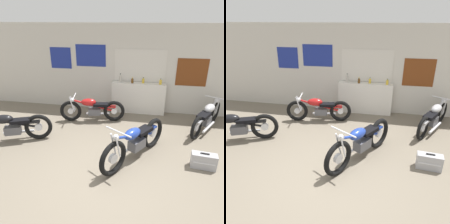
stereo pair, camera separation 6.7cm
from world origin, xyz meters
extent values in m
plane|color=#706656|center=(0.00, 0.00, 0.00)|extent=(24.00, 24.00, 0.00)
cube|color=beige|center=(0.00, 3.43, 1.40)|extent=(10.00, 0.06, 2.80)
cube|color=silver|center=(0.39, 3.39, 1.54)|extent=(1.55, 0.01, 0.95)
cube|color=beige|center=(0.39, 3.39, 1.54)|extent=(1.61, 0.01, 1.01)
cube|color=brown|center=(1.97, 3.39, 1.39)|extent=(0.92, 0.01, 0.84)
cube|color=navy|center=(-1.22, 3.39, 1.80)|extent=(0.99, 0.01, 0.69)
cube|color=navy|center=(-2.25, 3.39, 1.70)|extent=(0.72, 0.01, 0.69)
cube|color=silver|center=(0.39, 3.25, 0.51)|extent=(1.72, 0.28, 1.01)
cylinder|color=#B7B2A8|center=(-0.21, 3.24, 1.12)|extent=(0.08, 0.08, 0.20)
cone|color=#B7B2A8|center=(-0.21, 3.24, 1.25)|extent=(0.06, 0.06, 0.06)
cylinder|color=black|center=(-0.21, 3.24, 1.29)|extent=(0.03, 0.03, 0.02)
cylinder|color=#5B3814|center=(0.18, 3.20, 1.08)|extent=(0.07, 0.07, 0.14)
cone|color=#5B3814|center=(0.18, 3.20, 1.17)|extent=(0.06, 0.06, 0.04)
cylinder|color=gold|center=(0.18, 3.20, 1.20)|extent=(0.03, 0.03, 0.02)
cylinder|color=gold|center=(0.52, 3.27, 1.08)|extent=(0.08, 0.08, 0.13)
cone|color=gold|center=(0.52, 3.27, 1.16)|extent=(0.06, 0.06, 0.04)
cylinder|color=black|center=(0.52, 3.27, 1.19)|extent=(0.03, 0.03, 0.01)
cylinder|color=gold|center=(1.05, 3.22, 1.08)|extent=(0.08, 0.08, 0.13)
cone|color=gold|center=(1.05, 3.22, 1.16)|extent=(0.07, 0.07, 0.04)
cylinder|color=black|center=(1.05, 3.22, 1.19)|extent=(0.03, 0.03, 0.01)
torus|color=black|center=(-1.57, 2.21, 0.32)|extent=(0.66, 0.22, 0.65)
cylinder|color=silver|center=(-1.57, 2.21, 0.32)|extent=(0.18, 0.10, 0.17)
torus|color=black|center=(-0.28, 2.45, 0.32)|extent=(0.66, 0.22, 0.65)
cylinder|color=silver|center=(-0.28, 2.45, 0.32)|extent=(0.18, 0.10, 0.17)
cube|color=#4C4C51|center=(-0.86, 2.35, 0.31)|extent=(0.40, 0.28, 0.19)
cylinder|color=#B21919|center=(-0.86, 2.35, 0.50)|extent=(1.19, 0.27, 0.40)
ellipsoid|color=#B21919|center=(-1.03, 2.31, 0.61)|extent=(0.48, 0.32, 0.22)
cube|color=black|center=(-0.67, 2.38, 0.53)|extent=(0.48, 0.32, 0.08)
cube|color=#B21919|center=(-0.35, 2.44, 0.47)|extent=(0.28, 0.19, 0.04)
cylinder|color=silver|center=(-1.50, 2.17, 0.55)|extent=(0.17, 0.06, 0.45)
cylinder|color=silver|center=(-1.52, 2.29, 0.55)|extent=(0.17, 0.06, 0.45)
cylinder|color=silver|center=(-1.44, 2.24, 0.78)|extent=(0.15, 0.64, 0.03)
sphere|color=silver|center=(-1.50, 2.23, 0.68)|extent=(0.13, 0.13, 0.13)
cylinder|color=silver|center=(-0.79, 2.50, 0.18)|extent=(0.72, 0.19, 0.06)
torus|color=black|center=(2.74, 3.02, 0.32)|extent=(0.40, 0.59, 0.64)
cylinder|color=silver|center=(2.74, 3.02, 0.32)|extent=(0.14, 0.18, 0.18)
torus|color=black|center=(2.01, 1.78, 0.32)|extent=(0.40, 0.59, 0.64)
cylinder|color=silver|center=(2.01, 1.78, 0.32)|extent=(0.14, 0.18, 0.18)
cube|color=#4C4C51|center=(2.34, 2.34, 0.30)|extent=(0.40, 0.46, 0.19)
cylinder|color=#B2B2B7|center=(2.34, 2.34, 0.49)|extent=(0.72, 1.16, 0.40)
ellipsoid|color=#B2B2B7|center=(2.43, 2.50, 0.61)|extent=(0.46, 0.54, 0.22)
cube|color=black|center=(2.23, 2.15, 0.53)|extent=(0.46, 0.54, 0.08)
cube|color=#B2B2B7|center=(2.05, 1.86, 0.47)|extent=(0.27, 0.32, 0.04)
cylinder|color=silver|center=(2.66, 2.99, 0.55)|extent=(0.12, 0.17, 0.46)
cylinder|color=silver|center=(2.76, 2.93, 0.55)|extent=(0.12, 0.17, 0.46)
cylinder|color=silver|center=(2.67, 2.90, 0.79)|extent=(0.57, 0.35, 0.03)
sphere|color=silver|center=(2.70, 2.95, 0.69)|extent=(0.13, 0.13, 0.13)
cylinder|color=silver|center=(2.41, 2.18, 0.17)|extent=(0.46, 0.71, 0.06)
torus|color=black|center=(-2.00, 1.02, 0.35)|extent=(0.68, 0.37, 0.69)
cylinder|color=silver|center=(-2.00, 1.02, 0.35)|extent=(0.20, 0.14, 0.19)
cube|color=#4C4C51|center=(-2.56, 0.78, 0.33)|extent=(0.44, 0.35, 0.21)
cylinder|color=black|center=(-2.56, 0.78, 0.53)|extent=(1.18, 0.55, 0.43)
ellipsoid|color=black|center=(-2.73, 0.70, 0.65)|extent=(0.52, 0.41, 0.22)
cube|color=black|center=(-2.37, 0.86, 0.57)|extent=(0.52, 0.41, 0.08)
cube|color=black|center=(-2.07, 0.99, 0.51)|extent=(0.31, 0.24, 0.04)
cylinder|color=silver|center=(-2.53, 0.94, 0.19)|extent=(0.72, 0.36, 0.06)
torus|color=black|center=(0.15, -0.01, 0.37)|extent=(0.48, 0.68, 0.74)
cylinder|color=silver|center=(0.15, -0.01, 0.37)|extent=(0.17, 0.21, 0.20)
torus|color=black|center=(0.90, 1.19, 0.37)|extent=(0.48, 0.68, 0.74)
cylinder|color=silver|center=(0.90, 1.19, 0.37)|extent=(0.17, 0.21, 0.20)
cube|color=#4C4C51|center=(0.56, 0.65, 0.35)|extent=(0.40, 0.45, 0.22)
cylinder|color=navy|center=(0.56, 0.65, 0.57)|extent=(0.74, 1.12, 0.46)
ellipsoid|color=navy|center=(0.46, 0.50, 0.69)|extent=(0.46, 0.54, 0.22)
cube|color=black|center=(0.68, 0.83, 0.61)|extent=(0.46, 0.54, 0.08)
cube|color=navy|center=(0.86, 1.12, 0.55)|extent=(0.27, 0.31, 0.04)
cylinder|color=silver|center=(0.24, 0.02, 0.64)|extent=(0.12, 0.16, 0.54)
cylinder|color=silver|center=(0.13, 0.08, 0.64)|extent=(0.12, 0.16, 0.54)
cylinder|color=silver|center=(0.22, 0.11, 0.92)|extent=(0.56, 0.37, 0.03)
sphere|color=silver|center=(0.19, 0.06, 0.82)|extent=(0.13, 0.13, 0.13)
cylinder|color=silver|center=(0.50, 0.81, 0.20)|extent=(0.47, 0.69, 0.06)
cube|color=#9E9EA3|center=(1.98, 0.54, 0.17)|extent=(0.53, 0.25, 0.33)
cube|color=silver|center=(1.97, 0.44, 0.17)|extent=(0.43, 0.05, 0.02)
cube|color=black|center=(1.98, 0.54, 0.35)|extent=(0.18, 0.04, 0.02)
camera|label=1|loc=(0.79, -3.54, 2.93)|focal=35.00mm
camera|label=2|loc=(0.86, -3.53, 2.93)|focal=35.00mm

